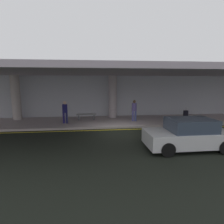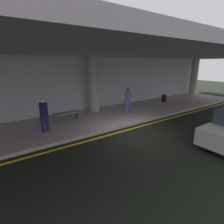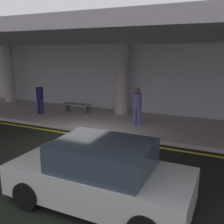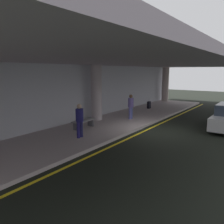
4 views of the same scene
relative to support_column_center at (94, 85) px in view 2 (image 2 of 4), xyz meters
The scene contains 11 objects.
ground_plane 4.85m from the support_column_center, 90.00° to the right, with size 60.00×60.00×0.00m, color black.
sidewalk 2.32m from the support_column_center, 90.00° to the right, with size 26.00×4.20×0.15m, color #A79999.
lane_stripe_yellow 4.27m from the support_column_center, 90.00° to the right, with size 26.00×0.14×0.01m, color yellow.
support_column_center is the anchor object (origin of this frame).
support_column_right_mid 12.00m from the support_column_center, ahead, with size 0.71×0.71×3.65m, color #AB9892.
ceiling_overhang 2.69m from the support_column_center, 90.00° to the right, with size 28.00×13.20×0.30m, color #998C98.
terminal_back_wall 0.92m from the support_column_center, 90.00° to the left, with size 26.00×0.30×3.80m, color #AFB0BA.
traveler_with_luggage 4.40m from the support_column_center, 152.84° to the right, with size 0.38×0.38×1.68m.
person_waiting_for_ride 2.48m from the support_column_center, 49.12° to the right, with size 0.38×0.38×1.68m.
suitcase_upright_primary 6.60m from the support_column_center, ahead, with size 0.36×0.22×0.90m.
bench_metal 2.84m from the support_column_center, 159.55° to the right, with size 1.60×0.50×0.48m.
Camera 2 is at (-5.82, -5.96, 3.40)m, focal length 28.30 mm.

